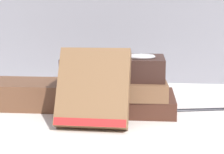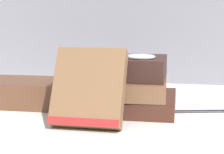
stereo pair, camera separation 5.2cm
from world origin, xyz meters
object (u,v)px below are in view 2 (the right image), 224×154
at_px(book_flat_bottom, 119,102).
at_px(fountain_pen, 198,110).
at_px(book_flat_top, 114,67).
at_px(book_flat_middle, 113,86).
at_px(book_side_left, 11,91).
at_px(pocket_watch, 140,57).
at_px(book_leaning_front, 91,91).

relative_size(book_flat_bottom, fountain_pen, 1.42).
distance_m(book_flat_bottom, book_flat_top, 0.07).
relative_size(book_flat_middle, fountain_pen, 1.37).
height_order(book_flat_top, book_side_left, book_flat_top).
bearing_deg(pocket_watch, book_leaning_front, -120.15).
xyz_separation_m(book_flat_bottom, pocket_watch, (0.04, -0.02, 0.09)).
distance_m(book_leaning_front, fountain_pen, 0.22).
xyz_separation_m(book_flat_top, fountain_pen, (0.16, -0.00, -0.08)).
bearing_deg(book_flat_middle, book_flat_top, 93.89).
relative_size(book_side_left, book_leaning_front, 1.91).
bearing_deg(book_side_left, book_leaning_front, -34.35).
bearing_deg(book_leaning_front, fountain_pen, 37.92).
height_order(book_flat_middle, book_leaning_front, book_leaning_front).
height_order(book_flat_bottom, pocket_watch, pocket_watch).
height_order(book_flat_middle, book_side_left, book_flat_middle).
bearing_deg(book_flat_top, fountain_pen, -2.50).
bearing_deg(book_flat_bottom, book_flat_top, 143.53).
height_order(book_flat_bottom, book_side_left, book_side_left).
bearing_deg(book_side_left, fountain_pen, -1.87).
xyz_separation_m(book_flat_middle, pocket_watch, (0.05, -0.01, 0.06)).
xyz_separation_m(book_flat_bottom, book_leaning_front, (-0.02, -0.12, 0.04)).
bearing_deg(fountain_pen, book_side_left, 165.17).
bearing_deg(book_side_left, book_flat_bottom, -3.63).
distance_m(book_flat_middle, book_leaning_front, 0.12).
xyz_separation_m(book_flat_middle, book_side_left, (-0.22, 0.01, -0.02)).
distance_m(book_flat_bottom, book_side_left, 0.23).
height_order(book_flat_bottom, fountain_pen, book_flat_bottom).
xyz_separation_m(book_flat_middle, book_leaning_front, (-0.01, -0.12, 0.01)).
relative_size(book_flat_middle, book_flat_top, 1.05).
distance_m(book_flat_bottom, book_flat_middle, 0.03).
distance_m(book_flat_middle, pocket_watch, 0.08).
relative_size(book_flat_top, fountain_pen, 1.31).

